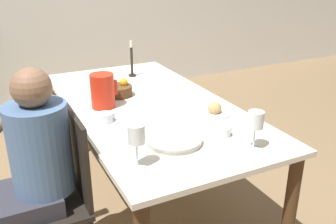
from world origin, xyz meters
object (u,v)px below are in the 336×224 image
(person_seated, at_px, (35,162))
(red_pitcher, at_px, (103,91))
(fruit_bowl, at_px, (119,90))
(wine_glass_water, at_px, (136,136))
(candlestick_tall, at_px, (132,63))
(chair_person_side, at_px, (58,195))
(serving_tray, at_px, (174,140))
(wine_glass_juice, at_px, (256,122))
(teacup_near_person, at_px, (222,133))
(teacup_across, at_px, (106,119))
(bread_plate, at_px, (215,111))

(person_seated, bearing_deg, red_pitcher, -49.99)
(fruit_bowl, bearing_deg, wine_glass_water, -104.61)
(wine_glass_water, xyz_separation_m, candlestick_tall, (0.49, 1.32, -0.05))
(chair_person_side, height_order, serving_tray, chair_person_side)
(chair_person_side, distance_m, wine_glass_juice, 1.08)
(red_pitcher, height_order, candlestick_tall, candlestick_tall)
(teacup_near_person, distance_m, teacup_across, 0.67)
(serving_tray, distance_m, fruit_bowl, 0.80)
(teacup_across, distance_m, fruit_bowl, 0.46)
(chair_person_side, relative_size, red_pitcher, 4.25)
(chair_person_side, relative_size, serving_tray, 3.17)
(red_pitcher, distance_m, wine_glass_juice, 1.00)
(bread_plate, height_order, fruit_bowl, fruit_bowl)
(wine_glass_water, height_order, fruit_bowl, wine_glass_water)
(person_seated, xyz_separation_m, serving_tray, (0.66, -0.23, 0.08))
(person_seated, distance_m, bread_plate, 1.05)
(chair_person_side, relative_size, fruit_bowl, 5.07)
(teacup_across, bearing_deg, bread_plate, -15.34)
(wine_glass_water, relative_size, teacup_across, 1.40)
(person_seated, xyz_separation_m, fruit_bowl, (0.64, 0.56, 0.11))
(red_pitcher, distance_m, fruit_bowl, 0.23)
(wine_glass_juice, bearing_deg, teacup_near_person, 110.53)
(chair_person_side, xyz_separation_m, wine_glass_juice, (0.89, -0.45, 0.42))
(chair_person_side, distance_m, red_pitcher, 0.69)
(person_seated, bearing_deg, fruit_bowl, -48.77)
(serving_tray, bearing_deg, bread_plate, 30.07)
(chair_person_side, bearing_deg, red_pitcher, -43.38)
(teacup_across, bearing_deg, teacup_near_person, -42.67)
(serving_tray, bearing_deg, wine_glass_juice, -35.45)
(teacup_near_person, bearing_deg, red_pitcher, 121.64)
(teacup_near_person, bearing_deg, candlestick_tall, 90.90)
(teacup_across, bearing_deg, wine_glass_water, -92.25)
(chair_person_side, bearing_deg, bread_plate, -89.62)
(red_pitcher, height_order, wine_glass_water, red_pitcher)
(wine_glass_water, height_order, serving_tray, wine_glass_water)
(person_seated, bearing_deg, wine_glass_water, -132.36)
(teacup_near_person, bearing_deg, wine_glass_juice, -69.47)
(bread_plate, xyz_separation_m, fruit_bowl, (-0.40, 0.57, 0.02))
(candlestick_tall, bearing_deg, teacup_across, -120.90)
(chair_person_side, bearing_deg, teacup_near_person, -108.40)
(fruit_bowl, height_order, candlestick_tall, candlestick_tall)
(serving_tray, distance_m, bread_plate, 0.45)
(teacup_across, xyz_separation_m, serving_tray, (0.23, -0.40, -0.01))
(wine_glass_juice, xyz_separation_m, candlestick_tall, (-0.09, 1.41, -0.04))
(chair_person_side, bearing_deg, person_seated, 82.16)
(wine_glass_water, bearing_deg, teacup_near_person, 8.86)
(wine_glass_water, bearing_deg, chair_person_side, 131.45)
(chair_person_side, xyz_separation_m, red_pitcher, (0.40, 0.42, 0.38))
(wine_glass_water, relative_size, serving_tray, 0.72)
(red_pitcher, relative_size, wine_glass_juice, 1.09)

